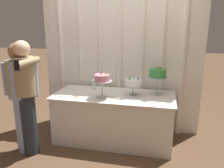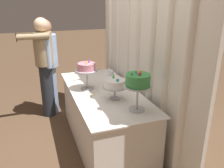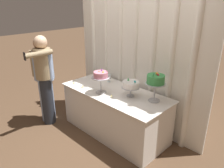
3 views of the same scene
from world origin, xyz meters
The scene contains 12 objects.
ground_plane centered at (0.00, 0.00, 0.00)m, with size 24.00×24.00×0.00m, color brown.
draped_curtain centered at (0.03, 0.59, 1.44)m, with size 2.71×0.15×2.77m.
cake_table centered at (0.00, 0.10, 0.39)m, with size 1.86×0.83×0.77m.
cake_display_leftmost centered at (-0.14, -0.08, 1.05)m, with size 0.30×0.30×0.40m.
cake_display_center centered at (0.29, 0.14, 0.96)m, with size 0.28×0.28×0.29m.
cake_display_rightmost centered at (0.65, 0.27, 1.09)m, with size 0.30×0.30×0.45m.
wine_glass centered at (-0.39, 0.34, 0.87)m, with size 0.07×0.07×0.14m.
tealight_far_left centered at (-0.76, -0.17, 0.78)m, with size 0.04×0.04×0.04m.
tealight_near_left centered at (-0.51, -0.18, 0.78)m, with size 0.05×0.05×0.03m.
tealight_near_right centered at (0.11, -0.10, 0.78)m, with size 0.04×0.04×0.04m.
guest_man_pink_jacket centered at (-1.20, -0.50, 0.87)m, with size 0.52×0.37×1.60m.
guest_man_dark_suit centered at (-1.09, -0.55, 0.92)m, with size 0.41×0.57×1.63m.
Camera 1 is at (0.71, -3.18, 1.85)m, focal length 36.41 mm.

